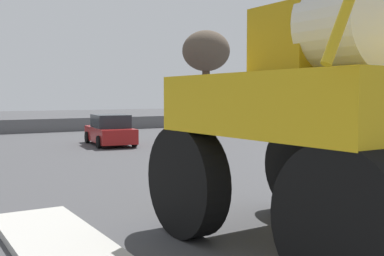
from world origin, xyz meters
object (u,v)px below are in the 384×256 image
Objects in this scene: oversize_sprayer at (322,117)px; sedan_ahead at (110,131)px; traffic_signal_near_right at (306,84)px; bare_tree_right at (206,53)px.

sedan_ahead is at bearing -11.80° from oversize_sprayer.
sedan_ahead is at bearing 93.71° from traffic_signal_near_right.
traffic_signal_near_right reaches higher than sedan_ahead.
oversize_sprayer reaches higher than traffic_signal_near_right.
oversize_sprayer is 17.83m from bare_tree_right.
sedan_ahead is 12.76m from traffic_signal_near_right.
bare_tree_right is at bearing -28.62° from oversize_sprayer.
bare_tree_right reaches higher than traffic_signal_near_right.
traffic_signal_near_right is 12.40m from bare_tree_right.
bare_tree_right is at bearing -94.24° from sedan_ahead.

